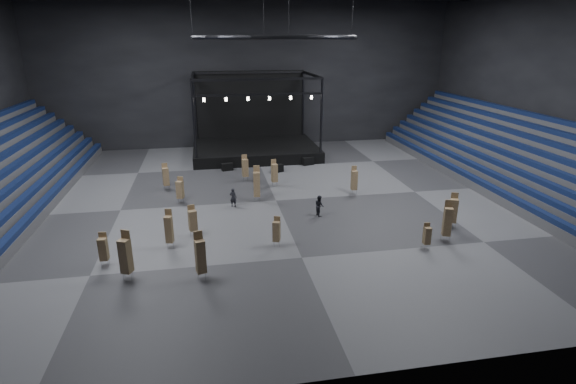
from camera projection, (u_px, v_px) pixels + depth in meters
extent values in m
plane|color=#545456|center=(276.00, 201.00, 37.74)|extent=(50.00, 50.00, 0.00)
cube|color=black|center=(249.00, 72.00, 54.31)|extent=(50.00, 0.20, 18.00)
cube|color=black|center=(369.00, 162.00, 15.27)|extent=(50.00, 0.20, 18.00)
cube|color=black|center=(559.00, 86.00, 39.03)|extent=(0.20, 42.00, 18.00)
cube|color=#0D1B3C|center=(42.00, 204.00, 34.36)|extent=(0.59, 40.00, 0.40)
cube|color=#0D1B3C|center=(28.00, 195.00, 33.97)|extent=(0.59, 40.00, 0.40)
cube|color=#0D1B3C|center=(13.00, 186.00, 33.57)|extent=(0.59, 40.00, 0.40)
cube|color=#4E4E50|center=(506.00, 182.00, 41.24)|extent=(7.20, 40.00, 0.75)
cube|color=#0D1B3C|center=(474.00, 178.00, 40.50)|extent=(0.59, 40.00, 0.40)
cube|color=#4E4E50|center=(511.00, 178.00, 41.19)|extent=(6.30, 40.00, 1.50)
cube|color=#0D1B3C|center=(484.00, 170.00, 40.40)|extent=(0.59, 40.00, 0.40)
cube|color=#4E4E50|center=(516.00, 174.00, 41.15)|extent=(5.40, 40.00, 2.25)
cube|color=#0D1B3C|center=(494.00, 161.00, 40.31)|extent=(0.59, 40.00, 0.40)
cube|color=#4E4E50|center=(521.00, 170.00, 41.10)|extent=(4.50, 40.00, 3.00)
cube|color=#0D1B3C|center=(505.00, 153.00, 40.22)|extent=(0.59, 40.00, 0.40)
cube|color=#4E4E50|center=(526.00, 166.00, 41.05)|extent=(3.60, 40.00, 3.75)
cube|color=#0D1B3C|center=(515.00, 144.00, 40.12)|extent=(0.59, 40.00, 0.40)
cube|color=#4E4E50|center=(531.00, 161.00, 41.01)|extent=(2.70, 40.00, 4.50)
cube|color=#0D1B3C|center=(526.00, 135.00, 40.03)|extent=(0.59, 40.00, 0.40)
cube|color=#4E4E50|center=(536.00, 157.00, 40.96)|extent=(1.80, 40.00, 5.25)
cube|color=#0D1B3C|center=(536.00, 127.00, 39.94)|extent=(0.59, 40.00, 0.40)
cube|color=#4E4E50|center=(541.00, 153.00, 40.91)|extent=(0.90, 40.00, 6.00)
cube|color=#0D1B3C|center=(547.00, 118.00, 39.84)|extent=(0.59, 40.00, 0.40)
cube|color=black|center=(255.00, 150.00, 51.95)|extent=(14.00, 10.00, 1.20)
cube|color=black|center=(250.00, 104.00, 54.91)|extent=(13.30, 0.30, 8.00)
cylinder|color=black|center=(194.00, 120.00, 45.09)|extent=(0.24, 0.24, 7.80)
cylinder|color=black|center=(195.00, 107.00, 53.64)|extent=(0.24, 0.24, 7.80)
cylinder|color=black|center=(321.00, 116.00, 47.32)|extent=(0.24, 0.24, 7.80)
cylinder|color=black|center=(303.00, 104.00, 55.87)|extent=(0.24, 0.24, 7.80)
cube|color=black|center=(258.00, 79.00, 44.92)|extent=(13.40, 0.25, 0.25)
cube|color=black|center=(249.00, 72.00, 53.48)|extent=(13.40, 0.25, 0.25)
cube|color=black|center=(259.00, 95.00, 45.42)|extent=(13.40, 0.20, 0.20)
cylinder|color=white|center=(204.00, 100.00, 44.62)|extent=(0.24, 0.24, 0.35)
cylinder|color=white|center=(226.00, 99.00, 44.99)|extent=(0.24, 0.24, 0.35)
cylinder|color=white|center=(248.00, 99.00, 45.36)|extent=(0.24, 0.24, 0.35)
cylinder|color=white|center=(270.00, 98.00, 45.73)|extent=(0.24, 0.24, 0.35)
cylinder|color=white|center=(291.00, 98.00, 46.11)|extent=(0.24, 0.24, 0.35)
cylinder|color=white|center=(312.00, 97.00, 46.48)|extent=(0.24, 0.24, 0.35)
torus|color=black|center=(274.00, 37.00, 33.48)|extent=(12.30, 12.30, 0.30)
cylinder|color=black|center=(353.00, 2.00, 33.68)|extent=(0.04, 0.04, 5.00)
cylinder|color=black|center=(263.00, 6.00, 38.24)|extent=(0.04, 0.04, 5.00)
cylinder|color=black|center=(190.00, 0.00, 31.65)|extent=(0.04, 0.04, 5.00)
cube|color=black|center=(227.00, 167.00, 46.13)|extent=(1.23, 0.81, 0.75)
cube|color=black|center=(278.00, 168.00, 45.58)|extent=(1.28, 0.93, 0.77)
cube|color=black|center=(308.00, 161.00, 48.13)|extent=(1.37, 0.97, 0.83)
cylinder|color=silver|center=(123.00, 278.00, 25.20)|extent=(0.03, 0.03, 0.46)
cylinder|color=silver|center=(125.00, 274.00, 25.60)|extent=(0.03, 0.03, 0.46)
cylinder|color=silver|center=(132.00, 277.00, 25.27)|extent=(0.03, 0.03, 0.46)
cylinder|color=silver|center=(133.00, 273.00, 25.68)|extent=(0.03, 0.03, 0.46)
cube|color=tan|center=(126.00, 256.00, 25.03)|extent=(0.73, 0.73, 2.00)
cube|color=tan|center=(126.00, 239.00, 24.93)|extent=(0.51, 0.28, 1.10)
cylinder|color=silver|center=(255.00, 200.00, 37.30)|extent=(0.03, 0.03, 0.45)
cylinder|color=silver|center=(254.00, 198.00, 37.70)|extent=(0.03, 0.03, 0.45)
cylinder|color=silver|center=(260.00, 199.00, 37.38)|extent=(0.03, 0.03, 0.45)
cylinder|color=silver|center=(259.00, 198.00, 37.77)|extent=(0.03, 0.03, 0.45)
cube|color=tan|center=(257.00, 184.00, 37.12)|extent=(0.60, 0.60, 2.07)
cube|color=tan|center=(257.00, 172.00, 37.01)|extent=(0.52, 0.13, 1.14)
cylinder|color=silver|center=(164.00, 188.00, 40.08)|extent=(0.03, 0.03, 0.44)
cylinder|color=silver|center=(165.00, 187.00, 40.47)|extent=(0.03, 0.03, 0.44)
cylinder|color=silver|center=(169.00, 188.00, 40.15)|extent=(0.03, 0.03, 0.44)
cylinder|color=silver|center=(169.00, 187.00, 40.55)|extent=(0.03, 0.03, 0.44)
cube|color=tan|center=(166.00, 177.00, 39.98)|extent=(0.63, 0.63, 1.60)
cube|color=tan|center=(165.00, 168.00, 39.93)|extent=(0.51, 0.17, 0.88)
cylinder|color=silver|center=(243.00, 179.00, 42.64)|extent=(0.03, 0.03, 0.44)
cylinder|color=silver|center=(243.00, 178.00, 43.04)|extent=(0.03, 0.03, 0.44)
cylinder|color=silver|center=(248.00, 179.00, 42.72)|extent=(0.03, 0.03, 0.44)
cylinder|color=silver|center=(247.00, 178.00, 43.11)|extent=(0.03, 0.03, 0.44)
cube|color=tan|center=(245.00, 168.00, 42.53)|extent=(0.60, 0.60, 1.67)
cube|color=tan|center=(244.00, 159.00, 42.47)|extent=(0.51, 0.14, 0.92)
cylinder|color=silver|center=(352.00, 192.00, 39.09)|extent=(0.03, 0.03, 0.41)
cylinder|color=silver|center=(351.00, 191.00, 39.45)|extent=(0.03, 0.03, 0.41)
cylinder|color=silver|center=(356.00, 192.00, 39.15)|extent=(0.03, 0.03, 0.41)
cylinder|color=silver|center=(355.00, 191.00, 39.51)|extent=(0.03, 0.03, 0.41)
cube|color=tan|center=(354.00, 180.00, 38.96)|extent=(0.49, 0.49, 1.69)
cube|color=tan|center=(354.00, 171.00, 38.89)|extent=(0.47, 0.06, 0.93)
cylinder|color=silver|center=(450.00, 226.00, 32.13)|extent=(0.03, 0.03, 0.43)
cylinder|color=silver|center=(447.00, 224.00, 32.51)|extent=(0.03, 0.03, 0.43)
cylinder|color=silver|center=(456.00, 226.00, 32.20)|extent=(0.03, 0.03, 0.43)
cylinder|color=silver|center=(453.00, 223.00, 32.58)|extent=(0.03, 0.03, 0.43)
cube|color=tan|center=(453.00, 211.00, 32.00)|extent=(0.68, 0.68, 1.74)
cube|color=tan|center=(454.00, 199.00, 31.93)|extent=(0.48, 0.25, 0.96)
cylinder|color=silver|center=(444.00, 239.00, 30.01)|extent=(0.03, 0.03, 0.43)
cylinder|color=silver|center=(441.00, 237.00, 30.39)|extent=(0.03, 0.03, 0.43)
cylinder|color=silver|center=(450.00, 239.00, 30.08)|extent=(0.03, 0.03, 0.43)
cylinder|color=silver|center=(447.00, 236.00, 30.46)|extent=(0.03, 0.03, 0.43)
cube|color=tan|center=(447.00, 222.00, 29.84)|extent=(0.65, 0.65, 1.95)
cube|color=tan|center=(448.00, 207.00, 29.74)|extent=(0.49, 0.21, 1.07)
cylinder|color=silver|center=(273.00, 185.00, 41.15)|extent=(0.03, 0.03, 0.42)
cylinder|color=silver|center=(272.00, 183.00, 41.52)|extent=(0.03, 0.03, 0.42)
cylinder|color=silver|center=(277.00, 184.00, 41.22)|extent=(0.03, 0.03, 0.42)
cylinder|color=silver|center=(276.00, 183.00, 41.58)|extent=(0.03, 0.03, 0.42)
cube|color=tan|center=(274.00, 173.00, 41.02)|extent=(0.59, 0.59, 1.67)
cube|color=tan|center=(274.00, 164.00, 40.95)|extent=(0.48, 0.16, 0.92)
cylinder|color=silver|center=(274.00, 245.00, 29.31)|extent=(0.03, 0.03, 0.37)
cylinder|color=silver|center=(274.00, 242.00, 29.64)|extent=(0.03, 0.03, 0.37)
cylinder|color=silver|center=(280.00, 244.00, 29.37)|extent=(0.03, 0.03, 0.37)
cylinder|color=silver|center=(279.00, 242.00, 29.70)|extent=(0.03, 0.03, 0.37)
cube|color=tan|center=(276.00, 231.00, 29.23)|extent=(0.59, 0.59, 1.35)
cube|color=tan|center=(277.00, 221.00, 29.19)|extent=(0.42, 0.22, 0.74)
cylinder|color=silver|center=(425.00, 248.00, 28.94)|extent=(0.03, 0.03, 0.35)
cylinder|color=silver|center=(422.00, 245.00, 29.25)|extent=(0.03, 0.03, 0.35)
cylinder|color=silver|center=(429.00, 247.00, 28.99)|extent=(0.03, 0.03, 0.35)
cylinder|color=silver|center=(427.00, 245.00, 29.30)|extent=(0.03, 0.03, 0.35)
cube|color=tan|center=(427.00, 236.00, 28.87)|extent=(0.44, 0.44, 1.15)
cube|color=tan|center=(427.00, 227.00, 28.87)|extent=(0.40, 0.08, 0.63)
cylinder|color=silver|center=(178.00, 201.00, 36.95)|extent=(0.03, 0.03, 0.43)
cylinder|color=silver|center=(179.00, 200.00, 37.33)|extent=(0.03, 0.03, 0.43)
cylinder|color=silver|center=(183.00, 201.00, 37.02)|extent=(0.03, 0.03, 0.43)
cylinder|color=silver|center=(183.00, 199.00, 37.40)|extent=(0.03, 0.03, 0.43)
cube|color=tan|center=(180.00, 190.00, 36.87)|extent=(0.66, 0.66, 1.44)
cube|color=tan|center=(180.00, 181.00, 36.85)|extent=(0.48, 0.23, 0.79)
cylinder|color=silver|center=(191.00, 234.00, 30.75)|extent=(0.03, 0.03, 0.43)
cylinder|color=silver|center=(191.00, 232.00, 31.13)|extent=(0.03, 0.03, 0.43)
cylinder|color=silver|center=(197.00, 234.00, 30.82)|extent=(0.03, 0.03, 0.43)
cylinder|color=silver|center=(197.00, 232.00, 31.20)|extent=(0.03, 0.03, 0.43)
cube|color=tan|center=(193.00, 220.00, 30.66)|extent=(0.64, 0.64, 1.45)
cube|color=tan|center=(191.00, 210.00, 30.62)|extent=(0.49, 0.20, 0.80)
cylinder|color=silver|center=(101.00, 264.00, 26.75)|extent=(0.03, 0.03, 0.40)
cylinder|color=silver|center=(103.00, 261.00, 27.11)|extent=(0.03, 0.03, 0.40)
cylinder|color=silver|center=(108.00, 264.00, 26.82)|extent=(0.03, 0.03, 0.40)
cylinder|color=silver|center=(109.00, 261.00, 27.17)|extent=(0.03, 0.03, 0.40)
cube|color=tan|center=(103.00, 249.00, 26.67)|extent=(0.52, 0.52, 1.38)
cube|color=tan|center=(103.00, 238.00, 26.65)|extent=(0.46, 0.10, 0.76)
cylinder|color=silver|center=(198.00, 277.00, 25.25)|extent=(0.03, 0.03, 0.44)
cylinder|color=silver|center=(198.00, 274.00, 25.63)|extent=(0.03, 0.03, 0.44)
cylinder|color=silver|center=(205.00, 277.00, 25.32)|extent=(0.03, 0.03, 0.44)
cylinder|color=silver|center=(205.00, 273.00, 25.70)|extent=(0.03, 0.03, 0.44)
cube|color=tan|center=(200.00, 256.00, 25.08)|extent=(0.65, 0.65, 1.96)
cube|color=tan|center=(198.00, 240.00, 24.96)|extent=(0.50, 0.20, 1.08)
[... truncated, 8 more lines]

